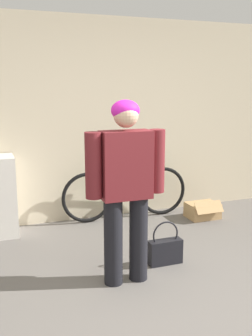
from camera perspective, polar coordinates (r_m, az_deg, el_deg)
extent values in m
plane|color=#605B56|center=(3.16, 10.43, -21.93)|extent=(14.00, 14.00, 0.00)
cube|color=beige|center=(5.14, -4.58, 6.87)|extent=(8.00, 0.06, 2.60)
cube|color=white|center=(5.45, 1.25, -2.95)|extent=(0.08, 0.01, 0.12)
cylinder|color=black|center=(3.53, -1.86, -10.69)|extent=(0.17, 0.17, 0.79)
cylinder|color=black|center=(3.61, 1.82, -10.17)|extent=(0.17, 0.17, 0.79)
cube|color=maroon|center=(3.37, 0.00, 0.45)|extent=(0.44, 0.21, 0.59)
cylinder|color=maroon|center=(3.28, -4.75, 0.34)|extent=(0.14, 0.14, 0.56)
cylinder|color=maroon|center=(3.48, 4.48, 1.02)|extent=(0.14, 0.14, 0.56)
sphere|color=#DBB28E|center=(3.31, 0.00, 7.69)|extent=(0.21, 0.21, 0.21)
ellipsoid|color=#D11EAD|center=(3.32, -0.10, 8.35)|extent=(0.24, 0.22, 0.18)
torus|color=black|center=(5.09, -5.65, -4.31)|extent=(0.67, 0.07, 0.66)
torus|color=black|center=(5.40, 5.33, -3.34)|extent=(0.67, 0.07, 0.66)
cylinder|color=#237A38|center=(5.14, -3.46, -4.40)|extent=(0.41, 0.05, 0.08)
cylinder|color=#237A38|center=(5.07, -4.06, -2.29)|extent=(0.32, 0.05, 0.37)
cylinder|color=#237A38|center=(5.13, -1.89, -2.39)|extent=(0.14, 0.04, 0.41)
cylinder|color=#237A38|center=(5.23, 1.43, -2.21)|extent=(0.55, 0.06, 0.41)
cylinder|color=#237A38|center=(5.16, 0.90, -0.12)|extent=(0.63, 0.06, 0.05)
cylinder|color=#237A38|center=(5.34, 4.74, -1.68)|extent=(0.16, 0.04, 0.34)
cylinder|color=#237A38|center=(5.28, 4.35, 0.35)|extent=(0.07, 0.04, 0.08)
cylinder|color=#237A38|center=(5.28, 4.55, 0.68)|extent=(0.04, 0.46, 0.02)
ellipsoid|color=black|center=(5.07, -2.48, -0.04)|extent=(0.22, 0.09, 0.05)
cube|color=black|center=(4.02, 5.70, -12.03)|extent=(0.34, 0.12, 0.25)
torus|color=black|center=(3.95, 5.75, -9.59)|extent=(0.27, 0.02, 0.27)
cube|color=tan|center=(5.41, 11.04, -6.06)|extent=(0.41, 0.31, 0.20)
cube|color=tan|center=(5.25, 11.97, -5.60)|extent=(0.39, 0.11, 0.14)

